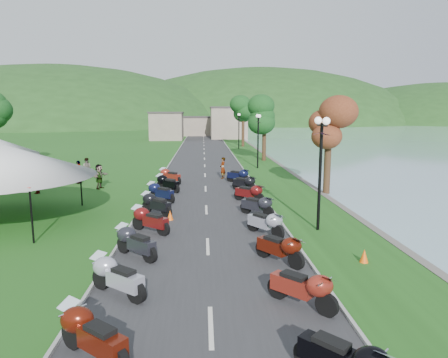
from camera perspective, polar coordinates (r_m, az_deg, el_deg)
name	(u,v)px	position (r m, az deg, el deg)	size (l,w,h in m)	color
road	(205,166)	(39.50, -2.78, 1.90)	(7.00, 120.00, 0.02)	#323235
hills_backdrop	(203,123)	(199.21, -3.01, 8.04)	(360.00, 120.00, 76.00)	#285621
far_building	(194,125)	(84.21, -4.32, 7.65)	(18.00, 16.00, 5.00)	gray
moto_row_left	(130,259)	(13.59, -13.31, -11.04)	(2.60, 36.12, 1.10)	#331411
moto_row_right	(271,234)	(15.84, 6.75, -7.85)	(2.60, 31.37, 1.10)	#331411
tree_lakeside	(328,143)	(26.57, 14.67, 5.02)	(2.38, 2.38, 6.62)	#1A541C
pedestrian_b	(87,178)	(34.20, -18.98, 0.17)	(0.79, 0.43, 1.63)	slate
pedestrian_c	(37,194)	(28.80, -25.16, -1.91)	(1.13, 0.47, 1.75)	slate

